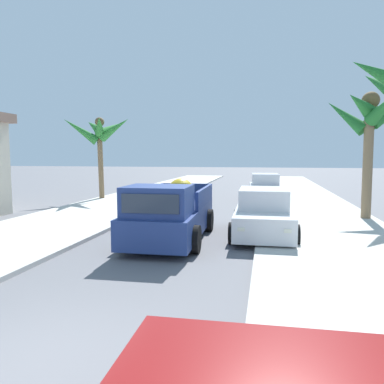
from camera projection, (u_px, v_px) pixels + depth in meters
ground_plane at (27, 373)px, 4.36m from camera, size 160.00×160.00×0.00m
sidewalk_left at (100, 210)px, 17.02m from camera, size 4.63×60.00×0.12m
sidewalk_right at (316, 217)px, 15.10m from camera, size 4.63×60.00×0.12m
curb_left at (118, 211)px, 16.84m from camera, size 0.16×60.00×0.10m
curb_right at (293, 217)px, 15.28m from camera, size 0.16×60.00×0.10m
pickup_truck at (171, 215)px, 11.12m from camera, size 2.32×5.26×1.86m
car_left_near at (265, 187)px, 21.76m from camera, size 2.21×4.34×1.54m
car_left_mid at (263, 214)px, 11.85m from camera, size 2.10×4.29×1.54m
palm_tree_left_fore at (100, 131)px, 21.05m from camera, size 4.06×3.54×4.91m
palm_tree_right_mid at (371, 118)px, 14.30m from camera, size 3.62×4.02×5.11m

